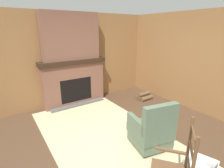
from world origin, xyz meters
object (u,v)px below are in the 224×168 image
(armchair, at_px, (151,131))
(firewood_stack, at_px, (144,96))
(storage_case, at_px, (91,55))
(decorative_plate_on_mantel, at_px, (70,54))
(oil_lamp_vase, at_px, (51,58))

(armchair, distance_m, firewood_stack, 2.42)
(armchair, relative_size, firewood_stack, 2.10)
(firewood_stack, height_order, storage_case, storage_case)
(armchair, height_order, storage_case, storage_case)
(firewood_stack, distance_m, decorative_plate_on_mantel, 2.61)
(oil_lamp_vase, xyz_separation_m, storage_case, (0.00, 1.17, -0.01))
(storage_case, relative_size, decorative_plate_on_mantel, 0.90)
(firewood_stack, bearing_deg, oil_lamp_vase, -110.65)
(firewood_stack, distance_m, storage_case, 2.11)
(oil_lamp_vase, distance_m, storage_case, 1.17)
(armchair, relative_size, decorative_plate_on_mantel, 3.40)
(armchair, height_order, firewood_stack, armchair)
(armchair, bearing_deg, storage_case, 7.40)
(firewood_stack, relative_size, oil_lamp_vase, 2.05)
(storage_case, height_order, decorative_plate_on_mantel, decorative_plate_on_mantel)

